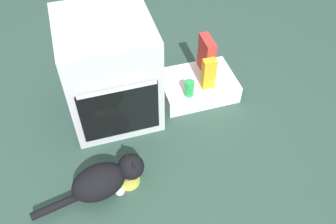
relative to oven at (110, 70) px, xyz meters
The scene contains 8 objects.
ground 0.60m from the oven, 78.73° to the right, with size 8.00×8.00×0.00m, color #284238.
oven is the anchor object (origin of this frame).
pantry_cabinet 0.69m from the oven, ahead, with size 0.54×0.38×0.14m, color white.
food_bowl 0.71m from the oven, 93.77° to the right, with size 0.15×0.15×0.09m.
cat 0.72m from the oven, 105.02° to the right, with size 0.68×0.27×0.23m.
cereal_box 0.72m from the oven, ahead, with size 0.07×0.18×0.28m, color #B72D28.
juice_carton 0.68m from the oven, ahead, with size 0.09×0.06×0.24m, color orange.
soda_can 0.56m from the oven, 16.25° to the right, with size 0.07×0.07×0.12m, color green.
Camera 1 is at (-0.24, -1.35, 1.94)m, focal length 38.52 mm.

